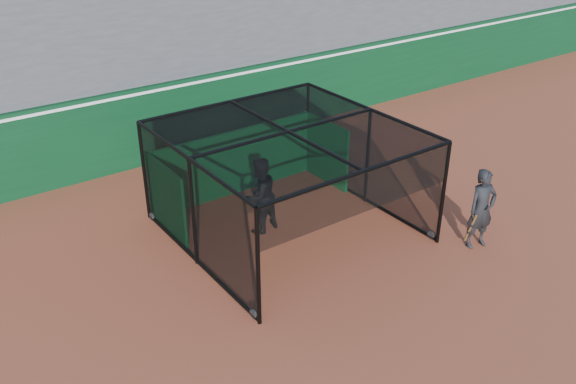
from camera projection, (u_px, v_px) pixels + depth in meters
ground at (321, 288)px, 13.55m from camera, size 120.00×120.00×0.00m
outfield_wall at (153, 122)px, 19.07m from camera, size 50.00×0.50×2.50m
batting_cage at (288, 182)px, 15.18m from camera, size 5.41×5.46×2.71m
batter at (260, 195)px, 15.31m from camera, size 1.09×0.91×2.01m
on_deck_player at (481, 209)px, 14.65m from camera, size 0.84×0.64×2.04m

